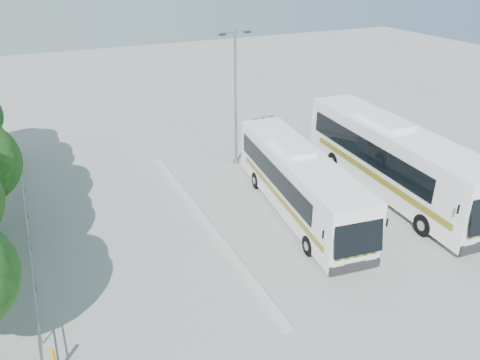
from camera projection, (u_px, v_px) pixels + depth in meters
ground at (266, 231)px, 21.80m from camera, size 100.00×100.00×0.00m
kerb_divider at (204, 221)px, 22.51m from camera, size 0.40×16.00×0.15m
railing at (27, 225)px, 20.91m from camera, size 0.06×22.00×1.00m
coach_main at (299, 181)px, 22.68m from camera, size 3.64×11.37×3.10m
coach_adjacent at (393, 158)px, 24.49m from camera, size 3.60×13.20×3.62m
lamppost at (236, 93)px, 26.88m from camera, size 1.96×0.42×8.00m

